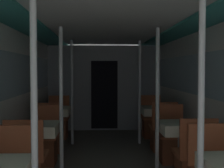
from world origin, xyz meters
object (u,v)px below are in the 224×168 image
object	(u,v)px
support_pole_left_2	(72,92)
support_pole_right_1	(157,101)
support_pole_left_0	(34,126)
dining_table_left_2	(54,113)
chair_left_far_2	(58,125)
support_pole_left_1	(61,102)
dining_table_right_2	(157,113)
dining_table_right_1	(181,131)
support_pole_right_2	(140,92)
dining_table_left_1	(36,132)
chair_right_far_2	(152,124)
chair_left_far_1	(44,146)
chair_left_near_2	(50,136)
chair_right_near_2	(163,135)
chair_right_far_1	(172,144)
support_pole_right_0	(201,124)
chair_right_near_1	(194,166)

from	to	relation	value
support_pole_left_2	support_pole_right_1	size ratio (longest dim) A/B	1.00
support_pole_left_0	support_pole_right_1	world-z (taller)	same
dining_table_left_2	chair_left_far_2	bearing A→B (deg)	90.00
support_pole_left_1	dining_table_right_2	world-z (taller)	support_pole_left_1
dining_table_right_1	support_pole_right_2	size ratio (longest dim) A/B	0.35
dining_table_left_1	chair_right_far_2	bearing A→B (deg)	49.77
chair_left_far_1	dining_table_right_1	distance (m)	2.13
chair_left_near_2	support_pole_left_2	world-z (taller)	support_pole_left_2
chair_right_near_2	dining_table_left_1	bearing A→B (deg)	-148.05
chair_left_far_2	support_pole_right_1	world-z (taller)	support_pole_right_1
chair_left_far_1	support_pole_left_1	size ratio (longest dim) A/B	0.44
chair_left_far_1	chair_right_far_1	bearing A→B (deg)	-180.00
support_pole_left_0	chair_right_far_2	bearing A→B (deg)	68.30
dining_table_left_1	chair_right_far_1	bearing A→B (deg)	15.60
support_pole_left_0	support_pole_right_1	xyz separation A→B (m)	(1.34, 1.83, 0.00)
support_pole_left_2	support_pole_right_0	world-z (taller)	same
chair_left_far_2	chair_right_near_2	xyz separation A→B (m)	(2.03, -1.13, 0.00)
chair_right_far_2	chair_right_near_2	bearing A→B (deg)	90.00
chair_left_near_2	support_pole_right_0	xyz separation A→B (m)	(1.68, -3.09, 0.74)
chair_right_near_1	support_pole_right_2	size ratio (longest dim) A/B	0.44
support_pole_right_1	dining_table_right_2	world-z (taller)	support_pole_right_1
dining_table_left_1	chair_right_far_2	distance (m)	3.15
dining_table_left_1	chair_left_near_2	size ratio (longest dim) A/B	0.81
dining_table_right_2	chair_left_far_2	bearing A→B (deg)	164.40
support_pole_left_1	chair_left_far_2	distance (m)	2.53
dining_table_left_2	chair_right_near_2	size ratio (longest dim) A/B	0.81
dining_table_right_1	chair_right_far_2	xyz separation A→B (m)	(0.00, 2.39, -0.33)
dining_table_left_1	support_pole_left_1	size ratio (longest dim) A/B	0.35
chair_right_near_2	dining_table_right_2	bearing A→B (deg)	90.00
support_pole_right_2	support_pole_right_1	bearing A→B (deg)	-90.00
support_pole_left_0	chair_left_far_2	xyz separation A→B (m)	(-0.34, 4.22, -0.74)
support_pole_right_0	dining_table_right_1	bearing A→B (deg)	79.33
support_pole_left_0	support_pole_right_2	size ratio (longest dim) A/B	1.00
support_pole_right_0	support_pole_left_2	bearing A→B (deg)	110.07
support_pole_right_0	support_pole_left_1	bearing A→B (deg)	126.16
support_pole_left_1	support_pole_right_2	distance (m)	2.27
dining_table_left_1	dining_table_right_2	world-z (taller)	same
support_pole_right_0	dining_table_left_1	bearing A→B (deg)	132.59
support_pole_left_0	chair_left_near_2	bearing A→B (deg)	96.36
chair_right_far_1	chair_right_near_1	bearing A→B (deg)	90.00
support_pole_left_1	support_pole_right_0	bearing A→B (deg)	-53.84
chair_left_far_1	support_pole_right_0	xyz separation A→B (m)	(1.68, -2.39, 0.74)
chair_left_far_1	support_pole_right_0	size ratio (longest dim) A/B	0.44
support_pole_left_1	chair_right_near_2	world-z (taller)	support_pole_left_1
chair_left_far_2	dining_table_right_2	bearing A→B (deg)	164.40
chair_left_near_2	support_pole_right_1	distance (m)	2.23
chair_left_near_2	support_pole_right_2	bearing A→B (deg)	18.60
support_pole_left_1	support_pole_right_2	bearing A→B (deg)	53.84
support_pole_left_0	support_pole_left_1	size ratio (longest dim) A/B	1.00
chair_left_far_1	support_pole_left_2	xyz separation A→B (m)	(0.34, 1.26, 0.74)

